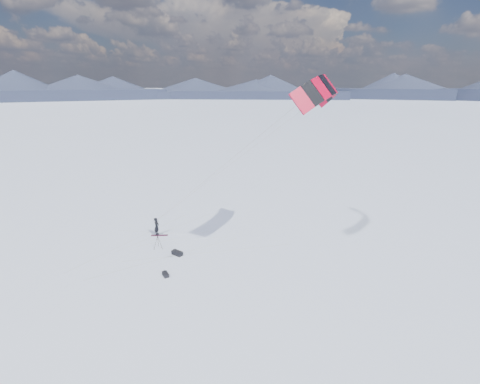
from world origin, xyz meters
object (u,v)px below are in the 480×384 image
Objects in this scene: tripod at (158,239)px; gear_bag_a at (177,253)px; snowboard at (159,235)px; gear_bag_b at (166,274)px; snowkiter at (157,235)px.

tripod reaches higher than gear_bag_a.
snowboard is 1.07× the size of tripod.
gear_bag_b is (5.58, -4.54, 0.12)m from snowboard.
snowkiter is 0.25m from snowboard.
snowkiter is 7.37m from gear_bag_b.
tripod is (2.14, -1.81, 0.91)m from snowkiter.
gear_bag_b is at bearing -76.51° from snowboard.
tripod is 1.86× the size of gear_bag_b.
tripod is 4.64m from gear_bag_b.
tripod is 2.23m from gear_bag_a.
snowkiter is at bearing 169.36° from gear_bag_b.
snowkiter reaches higher than gear_bag_a.
snowkiter reaches higher than gear_bag_b.
gear_bag_a is 1.21× the size of gear_bag_b.
tripod reaches higher than gear_bag_b.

